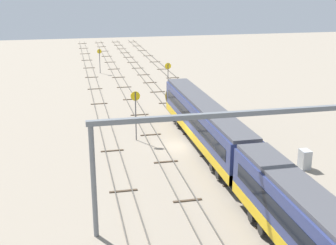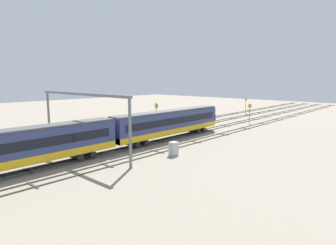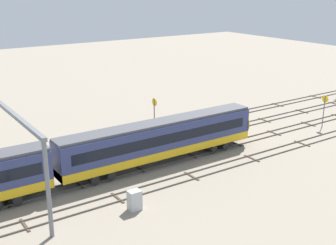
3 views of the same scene
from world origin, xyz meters
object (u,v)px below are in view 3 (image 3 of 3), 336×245
Objects in this scene: speed_sign_near_foreground at (154,113)px; speed_sign_mid_trackside at (324,106)px; overhead_gantry at (9,127)px; relay_cabinet at (135,200)px.

speed_sign_near_foreground is 1.23× the size of speed_sign_mid_trackside.
relay_cabinet is (7.66, -10.01, -5.57)m from overhead_gantry.
overhead_gantry is 11.19× the size of relay_cabinet.
speed_sign_mid_trackside is at bearing 9.73° from relay_cabinet.
relay_cabinet is at bearing -52.59° from overhead_gantry.
relay_cabinet is at bearing -128.13° from speed_sign_near_foreground.
overhead_gantry is 19.68m from speed_sign_near_foreground.
speed_sign_near_foreground is at bearing 159.06° from speed_sign_mid_trackside.
speed_sign_near_foreground is at bearing 13.06° from overhead_gantry.
overhead_gantry is 4.56× the size of speed_sign_mid_trackside.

